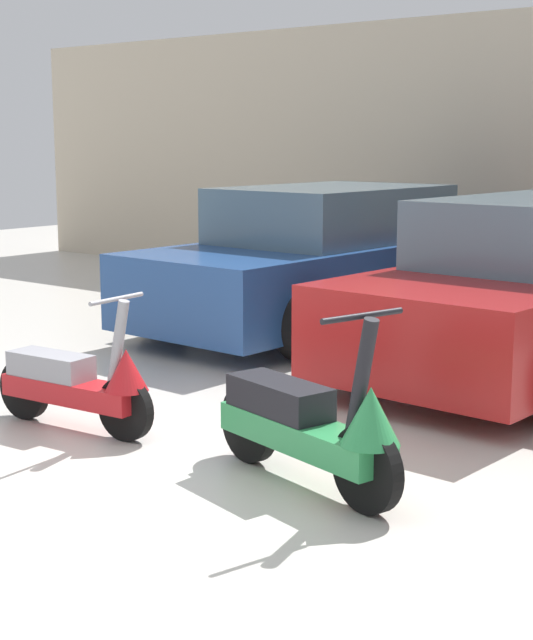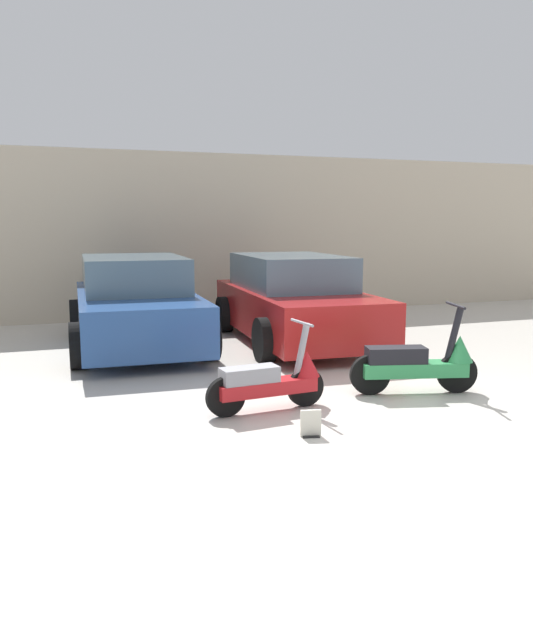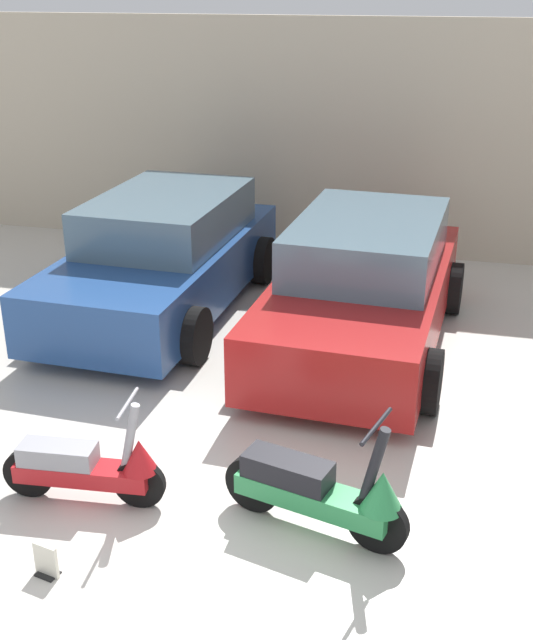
# 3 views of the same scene
# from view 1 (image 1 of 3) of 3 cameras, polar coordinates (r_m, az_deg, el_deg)

# --- Properties ---
(ground_plane) EXTENTS (28.00, 28.00, 0.00)m
(ground_plane) POSITION_cam_1_polar(r_m,az_deg,el_deg) (5.81, -7.11, -9.35)
(ground_plane) COLOR beige
(scooter_front_left) EXTENTS (1.38, 0.50, 0.96)m
(scooter_front_left) POSITION_cam_1_polar(r_m,az_deg,el_deg) (6.78, -10.86, -3.56)
(scooter_front_left) COLOR black
(scooter_front_left) RESTS_ON ground_plane
(scooter_front_right) EXTENTS (1.52, 0.69, 1.08)m
(scooter_front_right) POSITION_cam_1_polar(r_m,az_deg,el_deg) (5.56, 2.63, -6.05)
(scooter_front_right) COLOR black
(scooter_front_right) RESTS_ON ground_plane
(car_rear_left) EXTENTS (2.22, 4.40, 1.47)m
(car_rear_left) POSITION_cam_1_polar(r_m,az_deg,el_deg) (10.33, 3.20, 3.47)
(car_rear_left) COLOR navy
(car_rear_left) RESTS_ON ground_plane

